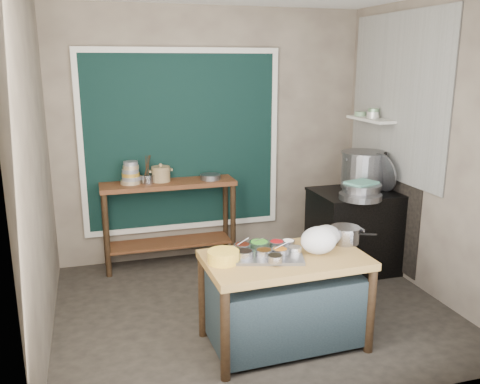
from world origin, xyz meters
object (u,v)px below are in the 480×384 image
object	(u,v)px
prep_table	(284,301)
stove_block	(356,232)
steamer	(361,190)
ceramic_crock	(161,175)
back_counter	(170,223)
stock_pot	(363,170)
saucepan	(345,235)
condiment_tray	(268,255)
utensil_cup	(148,179)
yellow_basin	(223,257)

from	to	relation	value
prep_table	stove_block	distance (m)	1.77
prep_table	steamer	xyz separation A→B (m)	(1.22, 1.00, 0.57)
prep_table	ceramic_crock	distance (m)	2.17
back_counter	stock_pot	xyz separation A→B (m)	(2.03, -0.59, 0.60)
saucepan	condiment_tray	bearing A→B (deg)	-147.45
stove_block	saucepan	xyz separation A→B (m)	(-0.71, -1.05, 0.39)
stock_pot	condiment_tray	bearing A→B (deg)	-140.11
back_counter	condiment_tray	distance (m)	1.97
prep_table	utensil_cup	distance (m)	2.19
prep_table	steamer	bearing A→B (deg)	37.82
saucepan	stock_pot	world-z (taller)	stock_pot
prep_table	saucepan	xyz separation A→B (m)	(0.59, 0.14, 0.44)
prep_table	utensil_cup	size ratio (longest dim) A/B	8.14
stove_block	yellow_basin	distance (m)	2.18
utensil_cup	saucepan	bearing A→B (deg)	-51.93
stock_pot	back_counter	bearing A→B (deg)	163.86
condiment_tray	ceramic_crock	world-z (taller)	ceramic_crock
prep_table	condiment_tray	size ratio (longest dim) A/B	2.33
steamer	yellow_basin	bearing A→B (deg)	-150.10
saucepan	utensil_cup	distance (m)	2.28
stove_block	condiment_tray	distance (m)	1.88
prep_table	stock_pot	distance (m)	2.08
stock_pot	steamer	distance (m)	0.42
yellow_basin	utensil_cup	xyz separation A→B (m)	(-0.32, 1.92, 0.20)
utensil_cup	stock_pot	world-z (taller)	stock_pot
back_counter	stock_pot	distance (m)	2.20
condiment_tray	steamer	bearing A→B (deg)	35.58
condiment_tray	ceramic_crock	distance (m)	2.02
yellow_basin	stove_block	bearing A→B (deg)	33.40
stove_block	back_counter	bearing A→B (deg)	158.98
condiment_tray	back_counter	bearing A→B (deg)	103.84
yellow_basin	steamer	xyz separation A→B (m)	(1.71, 0.98, 0.15)
back_counter	utensil_cup	size ratio (longest dim) A/B	9.45
condiment_tray	yellow_basin	distance (m)	0.36
stove_block	utensil_cup	size ratio (longest dim) A/B	5.86
stove_block	yellow_basin	bearing A→B (deg)	-146.60
stove_block	prep_table	bearing A→B (deg)	-137.32
steamer	utensil_cup	bearing A→B (deg)	155.37
stove_block	utensil_cup	distance (m)	2.31
saucepan	steamer	bearing A→B (deg)	77.43
saucepan	steamer	size ratio (longest dim) A/B	0.61
condiment_tray	steamer	world-z (taller)	steamer
saucepan	stock_pot	distance (m)	1.49
back_counter	yellow_basin	world-z (taller)	back_counter
utensil_cup	stock_pot	bearing A→B (deg)	-14.81
yellow_basin	stock_pot	bearing A→B (deg)	34.55
back_counter	stock_pot	size ratio (longest dim) A/B	2.87
condiment_tray	saucepan	bearing A→B (deg)	8.71
prep_table	back_counter	distance (m)	2.02
utensil_cup	condiment_tray	bearing A→B (deg)	-70.26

